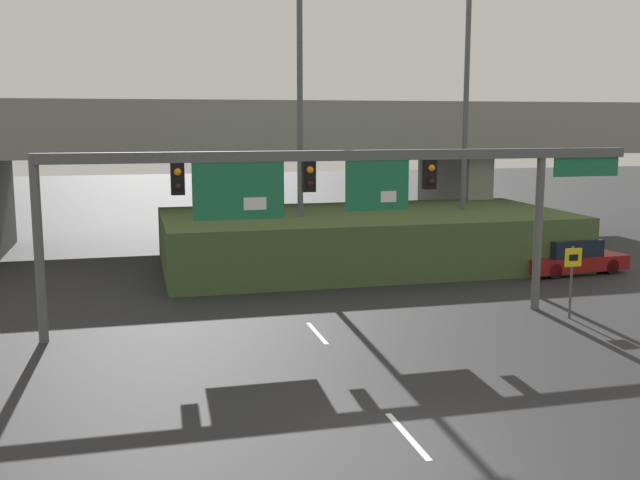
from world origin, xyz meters
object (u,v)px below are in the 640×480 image
Objects in this scene: highway_light_pole_near at (467,53)px; parked_sedan_near_right at (570,257)px; signal_gantry at (338,181)px; highway_light_pole_far at (300,100)px; speed_limit_sign at (572,272)px.

parked_sedan_near_right is at bearing -47.92° from highway_light_pole_near.
signal_gantry is 13.16m from highway_light_pole_near.
parked_sedan_near_right is (3.30, -3.65, -8.67)m from highway_light_pole_near.
signal_gantry is at bearing -94.44° from highway_light_pole_far.
speed_limit_sign is 0.17× the size of highway_light_pole_far.
highway_light_pole_near is (8.39, 8.92, 4.82)m from signal_gantry.
speed_limit_sign is at bearing -10.48° from signal_gantry.
speed_limit_sign is 12.95m from highway_light_pole_near.
speed_limit_sign is 13.21m from highway_light_pole_far.
signal_gantry is at bearing -133.27° from highway_light_pole_near.
speed_limit_sign is at bearing -127.67° from parked_sedan_near_right.
highway_light_pole_near reaches higher than highway_light_pole_far.
speed_limit_sign is 0.50× the size of parked_sedan_near_right.
highway_light_pole_far is at bearing 85.56° from signal_gantry.
highway_light_pole_near is 1.31× the size of highway_light_pole_far.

